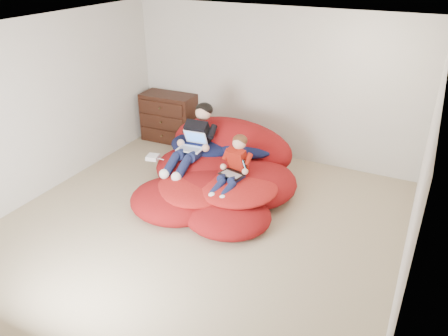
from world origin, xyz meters
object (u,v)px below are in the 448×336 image
beanbag_pile (219,173)px  laptop_black (234,169)px  younger_boy (234,164)px  laptop_white (192,144)px  older_boy (195,137)px  dresser (169,117)px

beanbag_pile → laptop_black: 0.56m
beanbag_pile → younger_boy: 0.60m
laptop_white → laptop_black: 0.90m
older_boy → laptop_black: older_boy is taller
laptop_white → laptop_black: laptop_white is taller
laptop_black → younger_boy: bearing=-90.0°
dresser → laptop_white: (1.23, -1.25, 0.20)m
beanbag_pile → younger_boy: (0.38, -0.30, 0.36)m
laptop_black → older_boy: bearing=155.3°
dresser → beanbag_pile: bearing=-36.8°
beanbag_pile → laptop_white: (-0.47, 0.02, 0.38)m
dresser → older_boy: (1.23, -1.18, 0.28)m
younger_boy → laptop_black: younger_boy is taller
beanbag_pile → laptop_white: 0.60m
older_boy → laptop_white: 0.11m
dresser → beanbag_pile: dresser is taller
younger_boy → laptop_black: size_ratio=2.16×
beanbag_pile → laptop_white: beanbag_pile is taller
older_boy → laptop_black: 0.94m
dresser → beanbag_pile: (1.70, -1.27, -0.18)m
beanbag_pile → dresser: bearing=143.2°
dresser → laptop_black: 2.60m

